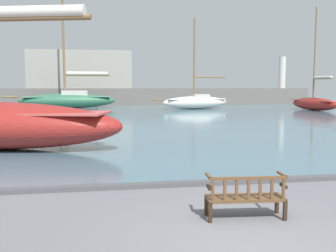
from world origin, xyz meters
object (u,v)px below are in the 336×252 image
Objects in this scene: sailboat_nearest_port at (196,101)px; channel_buoy at (97,122)px; sailboat_mid_port at (68,99)px; sailboat_distant_harbor at (314,103)px; park_bench at (246,196)px.

sailboat_nearest_port is 7.86× the size of channel_buoy.
channel_buoy is (3.99, -22.57, -0.79)m from sailboat_mid_port.
sailboat_distant_harbor is 27.42m from channel_buoy.
sailboat_nearest_port is at bearing 159.07° from sailboat_distant_harbor.
park_bench is 0.14× the size of sailboat_distant_harbor.
sailboat_distant_harbor is at bearing 30.70° from channel_buoy.
sailboat_distant_harbor reaches higher than park_bench.
sailboat_mid_port reaches higher than channel_buoy.
sailboat_nearest_port reaches higher than channel_buoy.
park_bench is 17.88m from channel_buoy.
sailboat_distant_harbor is 0.80× the size of sailboat_mid_port.
sailboat_mid_port reaches higher than park_bench.
sailboat_nearest_port reaches higher than park_bench.
sailboat_nearest_port is at bearing -14.15° from sailboat_mid_port.
sailboat_mid_port is at bearing 100.01° from channel_buoy.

